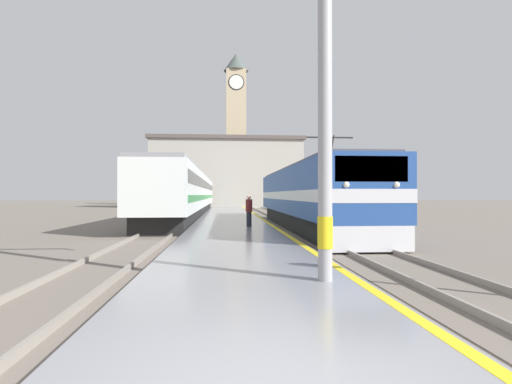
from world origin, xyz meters
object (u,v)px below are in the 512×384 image
Objects in this scene: passenger_train at (189,193)px; locomotive_train at (307,197)px; catenary_mast at (330,51)px; clock_tower at (236,125)px; person_on_platform at (249,210)px.

locomotive_train is at bearing -60.19° from passenger_train.
locomotive_train is 14.90m from catenary_mast.
clock_tower is (-2.59, 45.27, 11.78)m from locomotive_train.
passenger_train reaches higher than person_on_platform.
locomotive_train is 12.49× the size of person_on_platform.
clock_tower is (4.98, 32.05, 11.54)m from passenger_train.
clock_tower is at bearing 93.27° from locomotive_train.
catenary_mast reaches higher than person_on_platform.
catenary_mast is (5.01, -27.63, 2.57)m from passenger_train.
person_on_platform is 48.55m from clock_tower.
catenary_mast is 60.35m from clock_tower.
passenger_train is 4.15× the size of catenary_mast.
locomotive_train is 3.75m from person_on_platform.
catenary_mast is 5.45× the size of person_on_platform.
person_on_platform is 0.06× the size of clock_tower.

